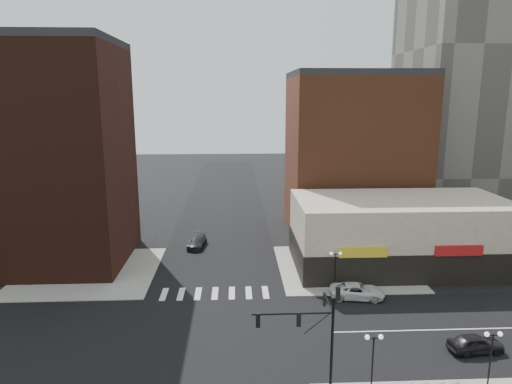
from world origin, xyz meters
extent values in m
plane|color=black|center=(0.00, 0.00, 0.00)|extent=(240.00, 240.00, 0.00)
cube|color=black|center=(0.00, 0.00, 0.01)|extent=(200.00, 14.00, 0.02)
cube|color=black|center=(0.00, 0.00, 0.01)|extent=(14.00, 200.00, 0.02)
cube|color=gray|center=(-14.50, 14.50, 0.06)|extent=(15.00, 15.00, 0.12)
cube|color=gray|center=(14.50, 14.50, 0.06)|extent=(15.00, 15.00, 0.12)
cube|color=#361911|center=(-19.00, 18.50, 12.50)|extent=(16.00, 15.00, 25.00)
cube|color=#361911|center=(-32.00, 34.00, 6.00)|extent=(20.00, 18.00, 12.00)
cube|color=brown|center=(19.00, 29.50, 11.00)|extent=(18.00, 15.00, 22.00)
cube|color=beige|center=(21.00, 15.00, 4.00)|extent=(24.00, 12.00, 8.00)
cube|color=black|center=(21.00, 15.00, 1.70)|extent=(24.20, 12.20, 3.40)
cylinder|color=black|center=(8.20, -8.20, 3.50)|extent=(0.18, 0.18, 7.00)
cylinder|color=black|center=(5.60, -8.20, 6.00)|extent=(5.20, 0.11, 0.11)
cylinder|color=black|center=(7.20, -8.20, 5.30)|extent=(1.72, 0.06, 1.46)
cylinder|color=black|center=(8.20, -6.70, 6.00)|extent=(0.11, 3.00, 0.11)
cube|color=black|center=(3.40, -8.20, 5.60)|extent=(0.28, 0.18, 0.95)
sphere|color=red|center=(3.40, -8.20, 5.90)|extent=(0.16, 0.16, 0.16)
cube|color=black|center=(6.00, -8.20, 5.60)|extent=(0.28, 0.18, 0.95)
sphere|color=red|center=(6.00, -8.20, 5.90)|extent=(0.16, 0.16, 0.16)
cube|color=black|center=(8.20, -5.40, 5.60)|extent=(0.18, 0.28, 0.95)
sphere|color=red|center=(8.20, -5.40, 5.90)|extent=(0.16, 0.16, 0.16)
cube|color=black|center=(8.45, -8.20, 7.30)|extent=(0.28, 0.18, 0.95)
sphere|color=red|center=(8.45, -8.20, 7.60)|extent=(0.16, 0.16, 0.16)
cylinder|color=black|center=(11.00, -8.00, 2.12)|extent=(0.11, 0.11, 4.00)
cylinder|color=black|center=(11.00, -8.00, 4.02)|extent=(0.90, 0.06, 0.06)
sphere|color=white|center=(10.55, -8.00, 4.12)|extent=(0.32, 0.32, 0.32)
sphere|color=white|center=(11.45, -8.00, 4.12)|extent=(0.32, 0.32, 0.32)
cylinder|color=black|center=(19.00, -8.00, 2.12)|extent=(0.11, 0.11, 4.00)
cylinder|color=black|center=(19.00, -8.00, 4.02)|extent=(0.90, 0.06, 0.06)
sphere|color=white|center=(18.55, -8.00, 4.12)|extent=(0.32, 0.32, 0.32)
sphere|color=white|center=(19.45, -8.00, 4.12)|extent=(0.32, 0.32, 0.32)
cylinder|color=black|center=(12.00, 8.00, 2.12)|extent=(0.11, 0.11, 4.00)
cylinder|color=black|center=(12.00, 8.00, 4.02)|extent=(0.90, 0.06, 0.06)
sphere|color=white|center=(11.55, 8.00, 4.12)|extent=(0.32, 0.32, 0.32)
sphere|color=white|center=(12.45, 8.00, 4.12)|extent=(0.32, 0.32, 0.32)
imported|color=white|center=(13.92, 6.50, 0.74)|extent=(5.56, 3.10, 1.47)
imported|color=black|center=(20.55, -3.45, 0.72)|extent=(4.39, 2.08, 1.45)
imported|color=black|center=(-3.02, 22.68, 0.70)|extent=(2.58, 5.04, 1.40)
camera|label=1|loc=(2.03, -34.70, 19.58)|focal=32.00mm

